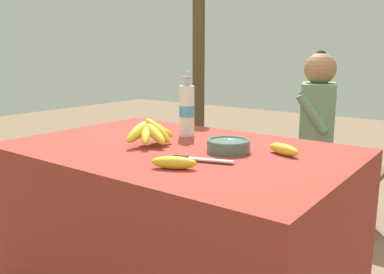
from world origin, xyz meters
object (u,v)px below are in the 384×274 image
water_bottle (187,110)px  banana_bunch_green (238,143)px  banana_bunch_ripe (151,131)px  serving_bowl (228,145)px  knife (195,158)px  seated_vendor (310,127)px  wooden_bench (280,167)px  support_post_near (199,19)px  loose_banana_side (284,149)px  loose_banana_front (174,163)px

water_bottle → banana_bunch_green: water_bottle is taller
banana_bunch_ripe → serving_bowl: banana_bunch_ripe is taller
knife → seated_vendor: (-0.07, 1.33, -0.08)m
wooden_bench → banana_bunch_green: bearing=179.6°
serving_bowl → support_post_near: 2.10m
knife → wooden_bench: size_ratio=0.17×
knife → support_post_near: size_ratio=0.08×
seated_vendor → banana_bunch_green: 0.59m
wooden_bench → loose_banana_side: bearing=-65.3°
water_bottle → loose_banana_side: 0.55m
banana_bunch_green → knife: bearing=-65.8°
loose_banana_front → water_bottle: bearing=123.1°
loose_banana_front → wooden_bench: 1.58m
seated_vendor → banana_bunch_green: (-0.55, 0.05, -0.18)m
water_bottle → loose_banana_front: bearing=-56.9°
knife → support_post_near: bearing=107.3°
serving_bowl → support_post_near: bearing=129.3°
water_bottle → support_post_near: size_ratio=0.11×
loose_banana_front → loose_banana_side: same height
loose_banana_side → knife: loose_banana_side is taller
loose_banana_side → banana_bunch_green: loose_banana_side is taller
wooden_bench → seated_vendor: size_ratio=1.19×
banana_bunch_ripe → banana_bunch_green: size_ratio=0.98×
water_bottle → seated_vendor: size_ratio=0.28×
loose_banana_side → banana_bunch_green: (-0.84, 1.09, -0.27)m
knife → banana_bunch_green: 1.53m
water_bottle → seated_vendor: bearing=75.7°
banana_bunch_ripe → serving_bowl: bearing=15.8°
banana_bunch_green → banana_bunch_ripe: bearing=-76.3°
loose_banana_front → loose_banana_side: (0.22, 0.41, 0.00)m
banana_bunch_ripe → water_bottle: bearing=90.6°
banana_bunch_ripe → seated_vendor: seated_vendor is taller
loose_banana_side → support_post_near: (-1.46, 1.46, 0.66)m
banana_bunch_green → support_post_near: support_post_near is taller
banana_bunch_ripe → knife: bearing=-18.4°
support_post_near → loose_banana_side: bearing=-44.9°
loose_banana_front → wooden_bench: bearing=100.7°
loose_banana_side → seated_vendor: bearing=105.4°
banana_bunch_ripe → loose_banana_front: (0.31, -0.23, -0.04)m
seated_vendor → support_post_near: bearing=-38.8°
loose_banana_side → knife: size_ratio=0.69×
seated_vendor → support_post_near: support_post_near is taller
knife → seated_vendor: 1.33m
serving_bowl → wooden_bench: 1.28m
banana_bunch_ripe → wooden_bench: 1.35m
knife → wooden_bench: 1.45m
knife → seated_vendor: size_ratio=0.20×
loose_banana_front → banana_bunch_green: 1.65m
knife → water_bottle: bearing=112.7°
knife → serving_bowl: bearing=64.8°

